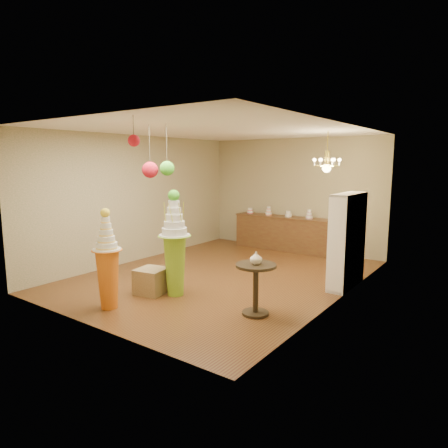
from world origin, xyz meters
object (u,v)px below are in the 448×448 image
Objects in this scene: pedestal_green at (175,252)px; round_table at (256,282)px; pedestal_orange at (108,270)px; sideboard at (288,233)px.

round_table is at bearing 1.40° from pedestal_green.
pedestal_green is 1.15× the size of pedestal_orange.
round_table is (2.10, 1.16, -0.11)m from pedestal_orange.
pedestal_orange is 0.54× the size of sideboard.
pedestal_orange reaches higher than round_table.
sideboard is at bearing 90.23° from pedestal_green.
pedestal_green reaches higher than sideboard.
pedestal_orange is at bearing -151.08° from round_table.
pedestal_orange is at bearing -111.43° from pedestal_green.
pedestal_green is 0.63× the size of sideboard.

